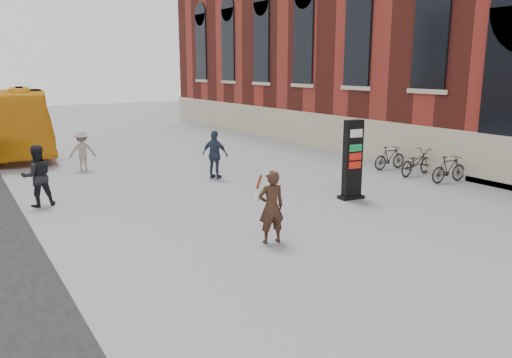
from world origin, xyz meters
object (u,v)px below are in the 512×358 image
pedestrian_b (82,151)px  bike_7 (390,158)px  bike_6 (416,162)px  pedestrian_a (37,176)px  pedestrian_c (215,155)px  bike_5 (449,169)px  woman (271,206)px  info_pylon (352,160)px

pedestrian_b → bike_7: (10.65, -6.37, -0.32)m
bike_6 → bike_7: 1.35m
pedestrian_a → bike_7: 13.15m
pedestrian_c → bike_6: size_ratio=0.95×
pedestrian_c → bike_7: pedestrian_c is taller
bike_5 → pedestrian_c: bearing=58.6°
woman → pedestrian_a: bearing=-45.7°
woman → pedestrian_b: woman is taller
pedestrian_a → bike_7: bearing=170.7°
info_pylon → woman: (-4.40, -2.05, -0.35)m
info_pylon → pedestrian_a: 9.52m
bike_5 → bike_7: 2.83m
info_pylon → bike_5: bearing=5.1°
info_pylon → bike_5: info_pylon is taller
woman → bike_7: (8.94, 4.75, -0.42)m
pedestrian_c → bike_5: pedestrian_c is taller
bike_7 → pedestrian_a: bearing=86.6°
info_pylon → pedestrian_b: bearing=130.7°
pedestrian_c → bike_7: bearing=-141.4°
bike_6 → pedestrian_a: bearing=69.6°
woman → bike_7: bearing=-140.8°
pedestrian_a → bike_5: size_ratio=1.13×
info_pylon → pedestrian_a: size_ratio=1.35×
woman → bike_6: 9.58m
bike_5 → woman: bearing=107.2°
pedestrian_b → bike_5: pedestrian_b is taller
info_pylon → pedestrian_b: (-6.11, 9.07, -0.45)m
pedestrian_a → pedestrian_b: 5.38m
pedestrian_c → bike_6: 7.70m
pedestrian_a → bike_6: (13.05, -2.91, -0.42)m
pedestrian_a → bike_5: 13.78m
bike_6 → bike_5: bearing=172.2°
pedestrian_b → pedestrian_c: size_ratio=0.88×
pedestrian_a → pedestrian_b: (2.40, 4.81, -0.13)m
pedestrian_a → pedestrian_c: size_ratio=1.02×
pedestrian_c → bike_5: (6.82, -5.03, -0.41)m
woman → pedestrian_b: 11.25m
info_pylon → bike_7: bearing=37.5°
woman → bike_6: woman is taller
woman → pedestrian_c: size_ratio=0.97×
info_pylon → pedestrian_b: size_ratio=1.57×
bike_7 → pedestrian_c: bearing=75.5°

